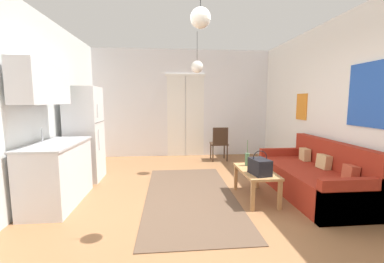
% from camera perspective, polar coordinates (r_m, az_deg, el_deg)
% --- Properties ---
extents(ground_plane, '(5.30, 7.72, 0.10)m').
position_cam_1_polar(ground_plane, '(3.58, 1.41, -18.71)').
color(ground_plane, '#8E603D').
extents(wall_back, '(4.90, 0.13, 2.87)m').
position_cam_1_polar(wall_back, '(6.82, -2.13, 6.35)').
color(wall_back, silver).
rests_on(wall_back, ground_plane).
extents(wall_right, '(0.12, 7.32, 2.87)m').
position_cam_1_polar(wall_right, '(4.24, 35.78, 4.78)').
color(wall_right, white).
rests_on(wall_right, ground_plane).
extents(wall_left, '(0.12, 7.32, 2.87)m').
position_cam_1_polar(wall_left, '(3.78, -37.72, 4.52)').
color(wall_left, silver).
rests_on(wall_left, ground_plane).
extents(area_rug, '(1.39, 2.95, 0.01)m').
position_cam_1_polar(area_rug, '(4.09, -0.42, -14.45)').
color(area_rug, brown).
rests_on(area_rug, ground_plane).
extents(couch, '(0.90, 2.03, 0.87)m').
position_cam_1_polar(couch, '(4.50, 26.28, -9.55)').
color(couch, maroon).
rests_on(couch, ground_plane).
extents(coffee_table, '(0.47, 0.94, 0.45)m').
position_cam_1_polar(coffee_table, '(3.99, 14.46, -9.46)').
color(coffee_table, '#B27F4C').
rests_on(coffee_table, ground_plane).
extents(bamboo_vase, '(0.07, 0.07, 0.42)m').
position_cam_1_polar(bamboo_vase, '(4.18, 12.56, -6.25)').
color(bamboo_vase, '#47704C').
rests_on(bamboo_vase, coffee_table).
extents(handbag, '(0.27, 0.36, 0.35)m').
position_cam_1_polar(handbag, '(3.72, 15.31, -7.76)').
color(handbag, black).
rests_on(handbag, coffee_table).
extents(refrigerator, '(0.59, 0.65, 1.77)m').
position_cam_1_polar(refrigerator, '(5.11, -23.42, -0.52)').
color(refrigerator, white).
rests_on(refrigerator, ground_plane).
extents(kitchen_counter, '(0.61, 1.28, 2.03)m').
position_cam_1_polar(kitchen_counter, '(4.11, -29.09, -4.21)').
color(kitchen_counter, silver).
rests_on(kitchen_counter, ground_plane).
extents(accent_chair, '(0.42, 0.40, 0.86)m').
position_cam_1_polar(accent_chair, '(6.28, 6.32, -2.42)').
color(accent_chair, '#382619').
rests_on(accent_chair, ground_plane).
extents(pendant_lamp_near, '(0.21, 0.21, 0.63)m').
position_cam_1_polar(pendant_lamp_near, '(2.76, 1.96, 24.64)').
color(pendant_lamp_near, black).
extents(pendant_lamp_far, '(0.24, 0.24, 0.81)m').
position_cam_1_polar(pendant_lamp_far, '(5.13, 1.18, 14.65)').
color(pendant_lamp_far, black).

